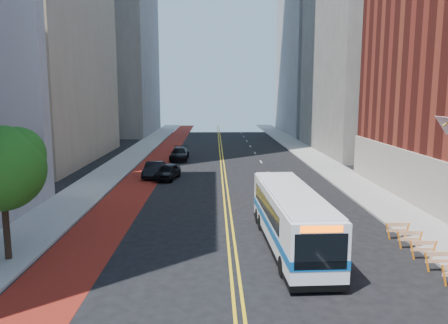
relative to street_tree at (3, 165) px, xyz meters
The scene contains 14 objects.
ground 13.68m from the street_tree, 28.25° to the right, with size 160.00×160.00×0.00m, color black.
sidewalk_left 24.45m from the street_tree, 91.81° to the left, with size 4.00×140.00×0.15m, color gray.
sidewalk_right 33.73m from the street_tree, 45.87° to the left, with size 4.00×140.00×0.15m, color gray.
bus_lane_paint 24.66m from the street_tree, 82.53° to the left, with size 3.60×140.00×0.01m, color maroon.
center_line_inner 26.84m from the street_tree, 65.21° to the left, with size 0.14×140.00×0.01m, color gold.
center_line_outer 26.99m from the street_tree, 64.51° to the left, with size 0.14×140.00×0.01m, color gold.
lane_dashes 36.09m from the street_tree, 63.34° to the left, with size 0.14×98.20×0.01m.
midrise_right_near 56.22m from the street_tree, 50.78° to the left, with size 18.00×26.00×40.00m, color slate.
construction_barriers 21.43m from the street_tree, ahead, with size 1.42×10.91×1.00m.
street_tree is the anchor object (origin of this frame).
transit_bus 14.90m from the street_tree, ahead, with size 2.98×11.74×3.21m.
car_a 22.18m from the street_tree, 74.86° to the left, with size 1.82×4.52×1.54m, color black.
car_b 22.95m from the street_tree, 79.25° to the left, with size 1.62×4.65×1.53m, color black.
car_c 34.38m from the street_tree, 80.10° to the left, with size 2.22×5.46×1.58m, color black.
Camera 1 is at (-0.93, -15.13, 8.35)m, focal length 35.00 mm.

